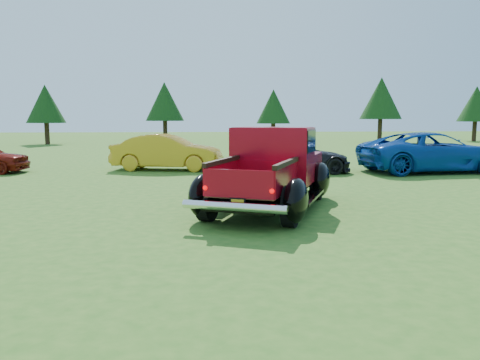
# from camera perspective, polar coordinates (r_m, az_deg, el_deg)

# --- Properties ---
(ground) EXTENTS (120.00, 120.00, 0.00)m
(ground) POSITION_cam_1_polar(r_m,az_deg,el_deg) (9.06, -3.16, -5.55)
(ground) COLOR #2C5D1A
(ground) RESTS_ON ground
(tree_west) EXTENTS (2.94, 2.94, 4.60)m
(tree_west) POSITION_cam_1_polar(r_m,az_deg,el_deg) (39.60, -22.63, 8.55)
(tree_west) COLOR #332114
(tree_west) RESTS_ON ground
(tree_mid_left) EXTENTS (3.20, 3.20, 5.00)m
(tree_mid_left) POSITION_cam_1_polar(r_m,az_deg,el_deg) (39.93, -9.18, 9.41)
(tree_mid_left) COLOR #332114
(tree_mid_left) RESTS_ON ground
(tree_mid_right) EXTENTS (2.82, 2.82, 4.40)m
(tree_mid_right) POSITION_cam_1_polar(r_m,az_deg,el_deg) (39.33, 4.09, 8.91)
(tree_mid_right) COLOR #332114
(tree_mid_right) RESTS_ON ground
(tree_east) EXTENTS (3.46, 3.46, 5.40)m
(tree_east) POSITION_cam_1_polar(r_m,az_deg,el_deg) (41.29, 16.82, 9.50)
(tree_east) COLOR #332114
(tree_east) RESTS_ON ground
(tree_far_east) EXTENTS (3.07, 3.07, 4.80)m
(tree_far_east) POSITION_cam_1_polar(r_m,az_deg,el_deg) (46.23, 26.83, 8.27)
(tree_far_east) COLOR #332114
(tree_far_east) RESTS_ON ground
(pickup_truck) EXTENTS (3.81, 5.27, 1.84)m
(pickup_truck) POSITION_cam_1_polar(r_m,az_deg,el_deg) (10.90, 4.03, 1.35)
(pickup_truck) COLOR black
(pickup_truck) RESTS_ON ground
(show_car_yellow) EXTENTS (4.49, 2.32, 1.41)m
(show_car_yellow) POSITION_cam_1_polar(r_m,az_deg,el_deg) (18.72, -8.86, 3.37)
(show_car_yellow) COLOR orange
(show_car_yellow) RESTS_ON ground
(show_car_grey) EXTENTS (4.41, 2.06, 1.24)m
(show_car_grey) POSITION_cam_1_polar(r_m,az_deg,el_deg) (17.54, 6.52, 2.86)
(show_car_grey) COLOR black
(show_car_grey) RESTS_ON ground
(show_car_blue) EXTENTS (5.66, 2.99, 1.52)m
(show_car_blue) POSITION_cam_1_polar(r_m,az_deg,el_deg) (19.23, 22.38, 3.15)
(show_car_blue) COLOR #0E3F9B
(show_car_blue) RESTS_ON ground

